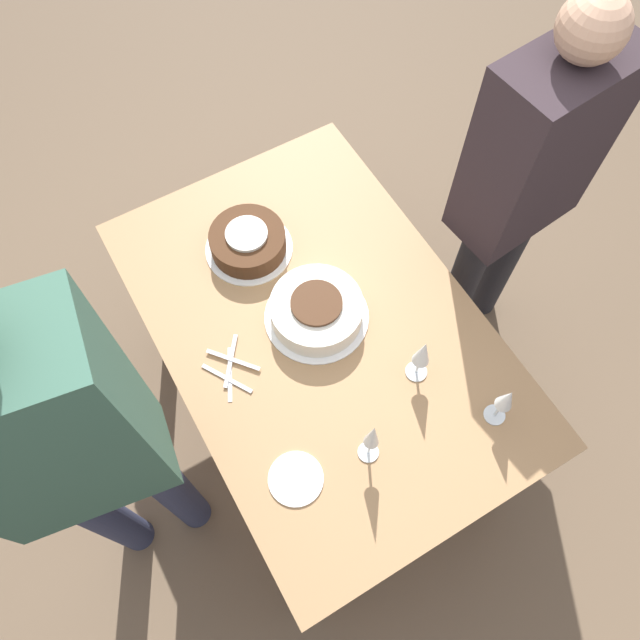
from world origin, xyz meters
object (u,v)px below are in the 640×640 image
(wine_glass_near, at_px, (372,437))
(person_cutting, at_px, (66,450))
(cake_front_chocolate, at_px, (248,242))
(wine_glass_far, at_px, (423,354))
(wine_glass_extra, at_px, (506,400))
(person_watching, at_px, (525,178))
(cake_center_white, at_px, (317,310))

(wine_glass_near, height_order, person_cutting, person_cutting)
(cake_front_chocolate, height_order, wine_glass_far, wine_glass_far)
(cake_front_chocolate, bearing_deg, wine_glass_extra, 22.03)
(wine_glass_far, distance_m, person_cutting, 0.93)
(wine_glass_far, bearing_deg, wine_glass_near, -62.08)
(wine_glass_far, xyz_separation_m, wine_glass_extra, (0.22, 0.12, -0.01))
(wine_glass_near, relative_size, person_cutting, 0.13)
(person_cutting, distance_m, person_watching, 1.48)
(wine_glass_far, relative_size, wine_glass_extra, 1.06)
(cake_center_white, relative_size, wine_glass_far, 1.62)
(person_watching, bearing_deg, wine_glass_near, 22.33)
(cake_front_chocolate, height_order, wine_glass_near, wine_glass_near)
(wine_glass_far, height_order, wine_glass_extra, wine_glass_far)
(wine_glass_extra, bearing_deg, cake_center_white, -152.01)
(wine_glass_near, relative_size, wine_glass_extra, 1.24)
(cake_front_chocolate, relative_size, person_watching, 0.18)
(cake_front_chocolate, bearing_deg, wine_glass_far, 19.80)
(wine_glass_extra, relative_size, person_cutting, 0.11)
(cake_center_white, height_order, person_watching, person_watching)
(cake_center_white, distance_m, cake_front_chocolate, 0.33)
(cake_front_chocolate, xyz_separation_m, wine_glass_far, (0.63, 0.23, 0.09))
(wine_glass_near, bearing_deg, wine_glass_far, 117.92)
(cake_center_white, height_order, person_cutting, person_cutting)
(person_watching, bearing_deg, wine_glass_extra, 43.22)
(cake_front_chocolate, distance_m, wine_glass_extra, 0.92)
(cake_front_chocolate, bearing_deg, person_cutting, -54.75)
(person_cutting, bearing_deg, cake_center_white, 20.10)
(cake_center_white, relative_size, cake_front_chocolate, 1.13)
(cake_front_chocolate, xyz_separation_m, person_watching, (0.32, 0.80, 0.15))
(cake_center_white, relative_size, person_cutting, 0.18)
(wine_glass_far, relative_size, person_cutting, 0.11)
(cake_center_white, xyz_separation_m, wine_glass_near, (0.43, -0.09, 0.11))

